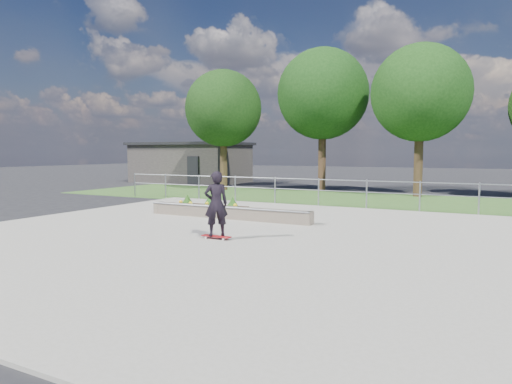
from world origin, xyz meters
TOP-DOWN VIEW (x-y plane):
  - ground at (0.00, 0.00)m, footprint 120.00×120.00m
  - grass_verge at (0.00, 11.00)m, footprint 30.00×8.00m
  - concrete_slab at (0.00, 0.00)m, footprint 15.00×15.00m
  - fence at (0.00, 7.50)m, footprint 20.06×0.06m
  - building at (-14.00, 18.00)m, footprint 8.40×5.40m
  - tree_far_left at (-8.00, 13.00)m, footprint 4.55×4.55m
  - tree_mid_left at (-2.50, 15.00)m, footprint 5.25×5.25m
  - tree_mid_right at (3.00, 14.00)m, footprint 4.90×4.90m
  - grind_ledge at (-1.44, 2.56)m, footprint 6.00×0.44m
  - planter_bed at (-2.90, 3.49)m, footprint 3.00×1.20m
  - skateboarder at (0.19, -0.68)m, footprint 0.80×0.70m

SIDE VIEW (x-z plane):
  - ground at x=0.00m, z-range 0.00..0.00m
  - grass_verge at x=0.00m, z-range 0.00..0.02m
  - concrete_slab at x=0.00m, z-range 0.00..0.06m
  - planter_bed at x=-2.90m, z-range -0.06..0.55m
  - grind_ledge at x=-1.44m, z-range 0.05..0.48m
  - fence at x=0.00m, z-range 0.17..1.37m
  - skateboarder at x=0.19m, z-range 0.09..1.83m
  - building at x=-14.00m, z-range 0.01..3.01m
  - tree_far_left at x=-8.00m, z-range 1.28..8.43m
  - tree_mid_right at x=3.00m, z-range 1.38..9.08m
  - tree_mid_left at x=-2.50m, z-range 1.48..9.73m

